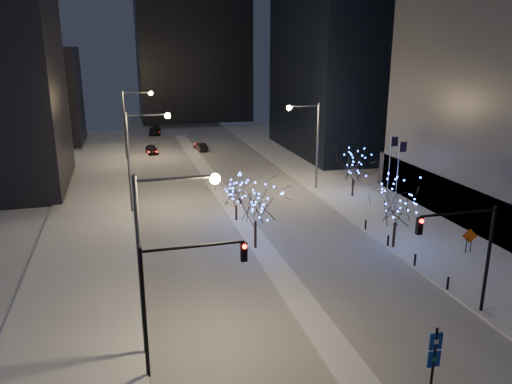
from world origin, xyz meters
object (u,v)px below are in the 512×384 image
object	(u,v)px
car_mid	(201,147)
holiday_tree_plaza_near	(397,203)
car_near	(152,149)
wayfinding_sign	(434,355)
street_lamp_w_mid	(139,148)
construction_sign	(469,238)
car_far	(155,130)
holiday_tree_median_far	(236,193)
holiday_tree_median_near	(255,200)
street_lamp_east	(310,135)
traffic_signal_west	(175,287)
traffic_signal_east	(468,244)
street_lamp_w_far	(131,115)
holiday_tree_plaza_far	(354,165)
street_lamp_w_near	(160,240)

from	to	relation	value
car_mid	holiday_tree_plaza_near	distance (m)	45.06
car_near	wayfinding_sign	size ratio (longest dim) A/B	1.08
street_lamp_w_mid	wayfinding_sign	distance (m)	34.37
wayfinding_sign	construction_sign	distance (m)	19.12
car_far	holiday_tree_median_far	world-z (taller)	holiday_tree_median_far
holiday_tree_median_near	holiday_tree_plaza_near	world-z (taller)	holiday_tree_median_near
car_near	street_lamp_east	bearing A→B (deg)	-63.30
traffic_signal_west	traffic_signal_east	bearing A→B (deg)	3.29
car_mid	wayfinding_sign	world-z (taller)	wayfinding_sign
street_lamp_w_far	holiday_tree_plaza_near	world-z (taller)	street_lamp_w_far
street_lamp_east	holiday_tree_plaza_far	distance (m)	6.12
traffic_signal_west	holiday_tree_median_far	distance (m)	23.03
street_lamp_w_mid	street_lamp_w_far	size ratio (longest dim) A/B	1.00
street_lamp_east	traffic_signal_west	bearing A→B (deg)	-121.69
traffic_signal_west	holiday_tree_median_near	distance (m)	16.56
holiday_tree_plaza_far	construction_sign	world-z (taller)	holiday_tree_plaza_far
traffic_signal_west	car_far	distance (m)	73.53
street_lamp_w_mid	holiday_tree_plaza_near	bearing A→B (deg)	-38.26
traffic_signal_west	street_lamp_w_far	bearing A→B (deg)	90.55
construction_sign	street_lamp_w_mid	bearing A→B (deg)	160.89
street_lamp_w_mid	construction_sign	size ratio (longest dim) A/B	4.99
street_lamp_w_far	wayfinding_sign	bearing A→B (deg)	-78.30
wayfinding_sign	traffic_signal_east	bearing A→B (deg)	45.66
street_lamp_w_far	holiday_tree_plaza_near	distance (m)	44.84
holiday_tree_plaza_near	street_lamp_w_mid	bearing A→B (deg)	141.74
car_near	holiday_tree_median_far	size ratio (longest dim) A/B	0.98
street_lamp_w_near	car_mid	bearing A→B (deg)	79.00
street_lamp_w_mid	holiday_tree_median_far	xyz separation A→B (m)	(8.44, -5.48, -3.71)
street_lamp_east	holiday_tree_median_far	size ratio (longest dim) A/B	2.47
traffic_signal_east	holiday_tree_plaza_near	xyz separation A→B (m)	(1.56, 10.67, -0.86)
street_lamp_w_near	street_lamp_w_far	size ratio (longest dim) A/B	1.00
street_lamp_east	car_mid	bearing A→B (deg)	108.47
traffic_signal_east	car_near	world-z (taller)	traffic_signal_east
holiday_tree_plaza_far	construction_sign	xyz separation A→B (m)	(2.06, -16.82, -2.25)
traffic_signal_east	construction_sign	distance (m)	11.12
traffic_signal_east	street_lamp_east	bearing A→B (deg)	87.74
street_lamp_w_mid	holiday_tree_median_near	bearing A→B (deg)	-55.95
street_lamp_w_far	holiday_tree_median_far	xyz separation A→B (m)	(8.44, -30.48, -3.71)
car_near	holiday_tree_plaza_far	size ratio (longest dim) A/B	0.73
traffic_signal_west	construction_sign	xyz separation A→B (m)	(24.17, 9.12, -3.40)
holiday_tree_plaza_near	holiday_tree_median_far	bearing A→B (deg)	138.16
street_lamp_w_near	holiday_tree_median_near	size ratio (longest dim) A/B	1.62
street_lamp_w_near	construction_sign	size ratio (longest dim) A/B	4.99
traffic_signal_west	traffic_signal_east	distance (m)	17.41
car_near	traffic_signal_west	bearing A→B (deg)	-98.22
traffic_signal_east	car_mid	size ratio (longest dim) A/B	1.81
traffic_signal_west	car_near	xyz separation A→B (m)	(2.29, 55.43, -4.09)
street_lamp_w_near	wayfinding_sign	world-z (taller)	street_lamp_w_near
street_lamp_w_far	traffic_signal_west	world-z (taller)	street_lamp_w_far
street_lamp_w_near	street_lamp_w_mid	world-z (taller)	same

